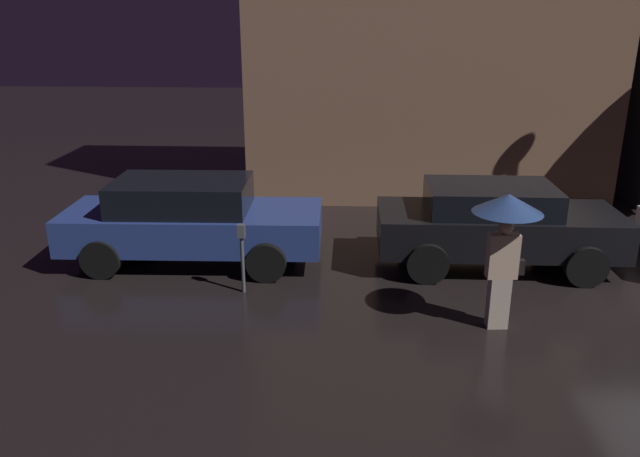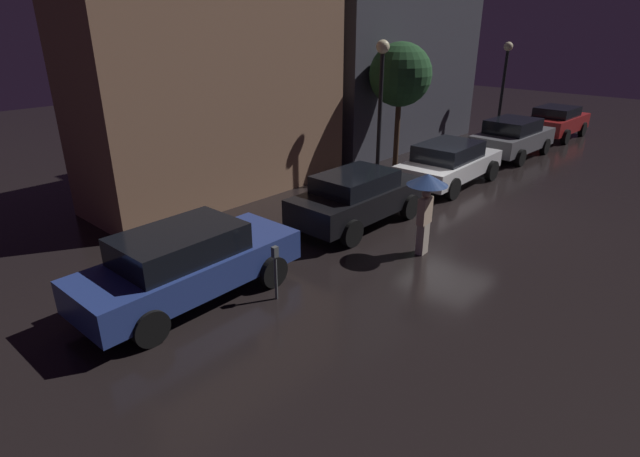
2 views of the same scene
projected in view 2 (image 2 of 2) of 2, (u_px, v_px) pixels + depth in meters
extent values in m
plane|color=black|center=(453.00, 209.00, 15.21)|extent=(60.00, 60.00, 0.00)
cube|color=#8C664C|center=(214.00, 59.00, 15.13)|extent=(8.64, 3.00, 8.49)
cube|color=#3D3D47|center=(398.00, 28.00, 21.40)|extent=(9.39, 3.00, 10.05)
cube|color=navy|center=(190.00, 268.00, 10.11)|extent=(4.69, 1.84, 0.66)
cube|color=black|center=(179.00, 244.00, 9.75)|extent=(2.46, 1.58, 0.55)
cylinder|color=black|center=(223.00, 248.00, 11.76)|extent=(0.69, 0.22, 0.69)
cylinder|color=black|center=(273.00, 271.00, 10.67)|extent=(0.69, 0.22, 0.69)
cylinder|color=black|center=(104.00, 294.00, 9.80)|extent=(0.69, 0.22, 0.69)
cylinder|color=black|center=(150.00, 328.00, 8.71)|extent=(0.69, 0.22, 0.69)
cube|color=black|center=(359.00, 200.00, 13.87)|extent=(4.28, 1.70, 0.69)
cube|color=black|center=(355.00, 181.00, 13.53)|extent=(2.23, 1.49, 0.47)
cylinder|color=black|center=(364.00, 194.00, 15.43)|extent=(0.71, 0.22, 0.71)
cylinder|color=black|center=(410.00, 207.00, 14.37)|extent=(0.71, 0.22, 0.71)
cylinder|color=black|center=(304.00, 217.00, 13.63)|extent=(0.71, 0.22, 0.71)
cylinder|color=black|center=(352.00, 233.00, 12.58)|extent=(0.71, 0.22, 0.71)
cube|color=silver|center=(450.00, 166.00, 17.34)|extent=(4.59, 1.99, 0.58)
cube|color=black|center=(449.00, 151.00, 17.00)|extent=(2.41, 1.70, 0.55)
cylinder|color=black|center=(446.00, 162.00, 18.98)|extent=(0.72, 0.22, 0.72)
cylinder|color=black|center=(492.00, 171.00, 17.82)|extent=(0.72, 0.22, 0.72)
cylinder|color=black|center=(404.00, 177.00, 17.07)|extent=(0.72, 0.22, 0.72)
cylinder|color=black|center=(453.00, 189.00, 15.92)|extent=(0.72, 0.22, 0.72)
cube|color=slate|center=(512.00, 140.00, 20.95)|extent=(4.29, 1.98, 0.70)
cube|color=black|center=(513.00, 126.00, 20.60)|extent=(2.25, 1.70, 0.54)
cylinder|color=black|center=(503.00, 140.00, 22.55)|extent=(0.67, 0.22, 0.67)
cylinder|color=black|center=(545.00, 146.00, 21.40)|extent=(0.67, 0.22, 0.67)
cylinder|color=black|center=(477.00, 150.00, 20.77)|extent=(0.67, 0.22, 0.67)
cylinder|color=black|center=(520.00, 158.00, 19.61)|extent=(0.67, 0.22, 0.67)
cube|color=maroon|center=(556.00, 123.00, 24.37)|extent=(3.98, 1.93, 0.70)
cube|color=black|center=(557.00, 112.00, 24.05)|extent=(2.09, 1.66, 0.45)
cylinder|color=black|center=(545.00, 124.00, 25.90)|extent=(0.69, 0.22, 0.69)
cylinder|color=black|center=(582.00, 129.00, 24.76)|extent=(0.69, 0.22, 0.69)
cylinder|color=black|center=(527.00, 131.00, 24.25)|extent=(0.69, 0.22, 0.69)
cylinder|color=black|center=(566.00, 137.00, 23.11)|extent=(0.69, 0.22, 0.69)
cube|color=beige|center=(423.00, 238.00, 12.17)|extent=(0.31, 0.22, 0.79)
cube|color=#D1B293|center=(425.00, 211.00, 11.89)|extent=(0.44, 0.23, 0.66)
sphere|color=tan|center=(426.00, 193.00, 11.72)|extent=(0.21, 0.21, 0.21)
cylinder|color=black|center=(426.00, 201.00, 11.79)|extent=(0.02, 0.02, 0.78)
cone|color=navy|center=(428.00, 179.00, 11.59)|extent=(0.97, 0.97, 0.27)
cube|color=black|center=(430.00, 214.00, 12.12)|extent=(0.17, 0.11, 0.22)
cylinder|color=#4C5154|center=(276.00, 278.00, 10.11)|extent=(0.06, 0.06, 0.96)
cube|color=#4C5154|center=(275.00, 252.00, 9.89)|extent=(0.12, 0.10, 0.22)
cylinder|color=black|center=(380.00, 120.00, 17.15)|extent=(0.14, 0.14, 4.31)
sphere|color=#F9EAB7|center=(383.00, 47.00, 16.24)|extent=(0.44, 0.44, 0.44)
cylinder|color=black|center=(502.00, 96.00, 23.88)|extent=(0.14, 0.14, 4.01)
sphere|color=#F9EAB7|center=(508.00, 46.00, 23.03)|extent=(0.41, 0.41, 0.41)
cylinder|color=#473323|center=(397.00, 136.00, 18.86)|extent=(0.20, 0.20, 2.55)
sphere|color=#234C28|center=(400.00, 75.00, 18.00)|extent=(2.27, 2.27, 2.27)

